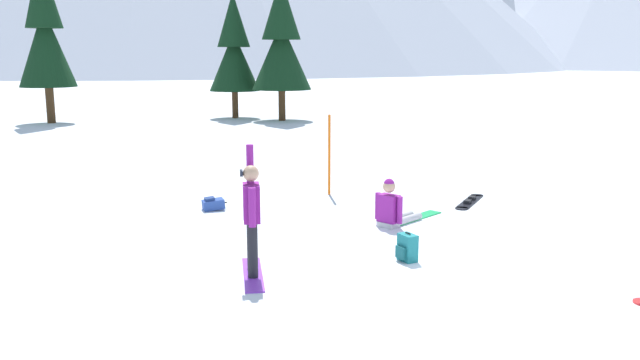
% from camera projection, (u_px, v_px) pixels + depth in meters
% --- Properties ---
extents(ground_plane, '(800.00, 800.00, 0.00)m').
position_uv_depth(ground_plane, '(456.00, 269.00, 10.24)').
color(ground_plane, white).
extents(snowboarder_foreground, '(0.31, 1.56, 1.95)m').
position_uv_depth(snowboarder_foreground, '(252.00, 216.00, 9.79)').
color(snowboarder_foreground, '#993FD8').
rests_on(snowboarder_foreground, ground_plane).
extents(snowboarder_midground, '(1.60, 1.39, 0.95)m').
position_uv_depth(snowboarder_midground, '(394.00, 209.00, 12.78)').
color(snowboarder_midground, '#B7B7BC').
rests_on(snowboarder_midground, ground_plane).
extents(loose_snowboard_near_left, '(1.22, 1.59, 0.09)m').
position_uv_depth(loose_snowboard_near_left, '(470.00, 201.00, 14.80)').
color(loose_snowboard_near_left, black).
rests_on(loose_snowboard_near_left, ground_plane).
extents(backpack_blue, '(0.55, 0.40, 0.28)m').
position_uv_depth(backpack_blue, '(213.00, 204.00, 14.07)').
color(backpack_blue, '#2D4C9E').
rests_on(backpack_blue, ground_plane).
extents(backpack_teal, '(0.34, 0.37, 0.47)m').
position_uv_depth(backpack_teal, '(407.00, 248.00, 10.60)').
color(backpack_teal, '#1E7A7F').
rests_on(backpack_teal, ground_plane).
extents(trail_marker_pole, '(0.06, 0.06, 1.89)m').
position_uv_depth(trail_marker_pole, '(329.00, 155.00, 15.44)').
color(trail_marker_pole, orange).
rests_on(trail_marker_pole, ground_plane).
extents(pine_tree_slender, '(2.59, 2.59, 7.74)m').
position_uv_depth(pine_tree_slender, '(45.00, 32.00, 30.61)').
color(pine_tree_slender, '#472D19').
rests_on(pine_tree_slender, ground_plane).
extents(pine_tree_broad, '(2.53, 2.53, 6.26)m').
position_uv_depth(pine_tree_broad, '(234.00, 50.00, 33.19)').
color(pine_tree_broad, '#472D19').
rests_on(pine_tree_broad, ground_plane).
extents(pine_tree_tall, '(2.90, 2.90, 6.87)m').
position_uv_depth(pine_tree_tall, '(281.00, 43.00, 31.88)').
color(pine_tree_tall, '#472D19').
rests_on(pine_tree_tall, ground_plane).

